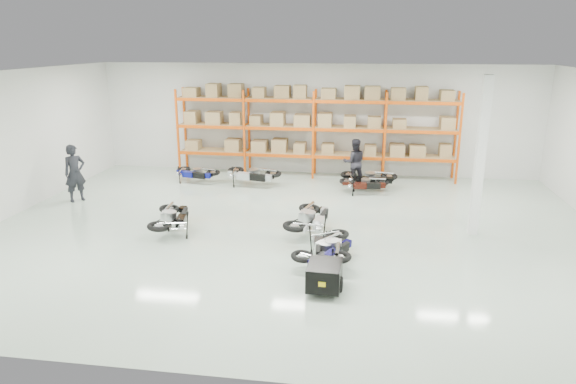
% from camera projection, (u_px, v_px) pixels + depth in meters
% --- Properties ---
extents(room, '(18.00, 18.00, 18.00)m').
position_uv_depth(room, '(292.00, 155.00, 14.47)').
color(room, '#AEC2AF').
rests_on(room, ground).
extents(pallet_rack, '(11.28, 0.98, 3.62)m').
position_uv_depth(pallet_rack, '(314.00, 121.00, 20.59)').
color(pallet_rack, '#D74C0B').
rests_on(pallet_rack, ground).
extents(structural_column, '(0.25, 0.25, 4.50)m').
position_uv_depth(structural_column, '(480.00, 157.00, 14.22)').
color(structural_column, white).
rests_on(structural_column, ground).
extents(moto_blue_centre, '(1.54, 1.87, 1.09)m').
position_uv_depth(moto_blue_centre, '(326.00, 246.00, 12.60)').
color(moto_blue_centre, '#0A0747').
rests_on(moto_blue_centre, ground).
extents(moto_silver_left, '(1.25, 2.07, 1.26)m').
position_uv_depth(moto_silver_left, '(311.00, 214.00, 14.64)').
color(moto_silver_left, '#BABBC1').
rests_on(moto_silver_left, ground).
extents(moto_black_far_left, '(1.22, 1.98, 1.20)m').
position_uv_depth(moto_black_far_left, '(172.00, 214.00, 14.78)').
color(moto_black_far_left, black).
rests_on(moto_black_far_left, ground).
extents(moto_touring_right, '(1.01, 1.83, 1.15)m').
position_uv_depth(moto_touring_right, '(330.00, 242.00, 12.80)').
color(moto_touring_right, black).
rests_on(moto_touring_right, ground).
extents(trailer, '(0.82, 1.55, 0.65)m').
position_uv_depth(trailer, '(324.00, 275.00, 11.33)').
color(trailer, black).
rests_on(trailer, ground).
extents(moto_back_a, '(1.78, 1.20, 1.05)m').
position_uv_depth(moto_back_a, '(195.00, 170.00, 20.10)').
color(moto_back_a, navy).
rests_on(moto_back_a, ground).
extents(moto_back_b, '(2.06, 1.33, 1.23)m').
position_uv_depth(moto_back_b, '(252.00, 171.00, 19.62)').
color(moto_back_b, '#B6BAC0').
rests_on(moto_back_b, ground).
extents(moto_back_c, '(1.85, 0.96, 1.18)m').
position_uv_depth(moto_back_c, '(369.00, 175.00, 19.18)').
color(moto_back_c, black).
rests_on(moto_back_c, ground).
extents(moto_back_d, '(1.60, 0.87, 1.01)m').
position_uv_depth(moto_back_d, '(365.00, 181.00, 18.64)').
color(moto_back_d, '#38110B').
rests_on(moto_back_d, ground).
extents(person_left, '(0.83, 0.86, 1.98)m').
position_uv_depth(person_left, '(75.00, 173.00, 17.62)').
color(person_left, black).
rests_on(person_left, ground).
extents(person_back, '(0.99, 0.83, 1.81)m').
position_uv_depth(person_back, '(354.00, 162.00, 19.60)').
color(person_back, black).
rests_on(person_back, ground).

